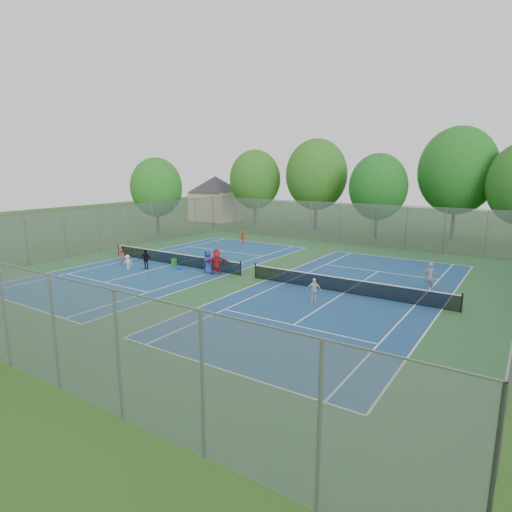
{
  "coord_description": "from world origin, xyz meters",
  "views": [
    {
      "loc": [
        16.12,
        -23.45,
        7.37
      ],
      "look_at": [
        0.0,
        1.0,
        1.3
      ],
      "focal_mm": 30.0,
      "sensor_mm": 36.0,
      "label": 1
    }
  ],
  "objects_px": {
    "ball_hopper": "(174,262)",
    "instructor": "(430,276)",
    "net_right": "(345,286)",
    "net_left": "(173,259)",
    "ball_crate": "(179,268)"
  },
  "relations": [
    {
      "from": "net_left",
      "to": "net_right",
      "type": "bearing_deg",
      "value": 0.0
    },
    {
      "from": "ball_crate",
      "to": "ball_hopper",
      "type": "bearing_deg",
      "value": 148.93
    },
    {
      "from": "ball_hopper",
      "to": "ball_crate",
      "type": "bearing_deg",
      "value": -31.07
    },
    {
      "from": "net_left",
      "to": "instructor",
      "type": "relative_size",
      "value": 7.39
    },
    {
      "from": "ball_crate",
      "to": "instructor",
      "type": "xyz_separation_m",
      "value": [
        16.44,
        4.59,
        0.74
      ]
    },
    {
      "from": "net_right",
      "to": "ball_hopper",
      "type": "xyz_separation_m",
      "value": [
        -13.58,
        -0.38,
        -0.16
      ]
    },
    {
      "from": "ball_hopper",
      "to": "instructor",
      "type": "bearing_deg",
      "value": 12.34
    },
    {
      "from": "net_left",
      "to": "ball_hopper",
      "type": "distance_m",
      "value": 0.58
    },
    {
      "from": "instructor",
      "to": "ball_crate",
      "type": "bearing_deg",
      "value": -0.24
    },
    {
      "from": "net_right",
      "to": "ball_hopper",
      "type": "height_order",
      "value": "net_right"
    },
    {
      "from": "ball_hopper",
      "to": "instructor",
      "type": "relative_size",
      "value": 0.34
    },
    {
      "from": "net_right",
      "to": "instructor",
      "type": "distance_m",
      "value": 5.37
    },
    {
      "from": "instructor",
      "to": "net_right",
      "type": "bearing_deg",
      "value": 24.78
    },
    {
      "from": "net_left",
      "to": "net_right",
      "type": "relative_size",
      "value": 1.0
    },
    {
      "from": "instructor",
      "to": "ball_hopper",
      "type": "bearing_deg",
      "value": -3.49
    }
  ]
}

